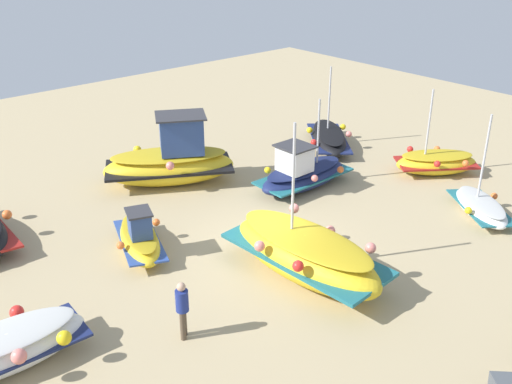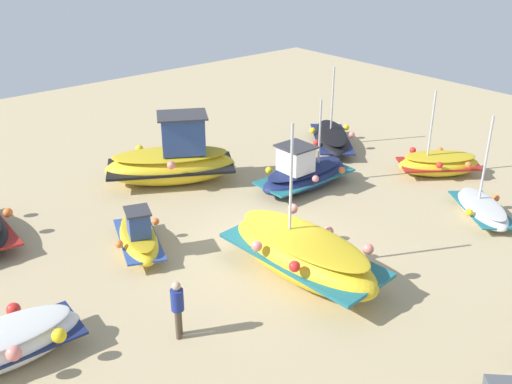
% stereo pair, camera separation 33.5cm
% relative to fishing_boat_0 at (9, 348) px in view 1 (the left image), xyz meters
% --- Properties ---
extents(ground_plane, '(45.29, 45.29, 0.00)m').
position_rel_fishing_boat_0_xyz_m(ground_plane, '(-8.05, 0.02, -0.50)').
color(ground_plane, tan).
extents(fishing_boat_0, '(3.68, 2.08, 1.03)m').
position_rel_fishing_boat_0_xyz_m(fishing_boat_0, '(0.00, 0.00, 0.00)').
color(fishing_boat_0, white).
rests_on(fishing_boat_0, ground_plane).
extents(fishing_boat_1, '(2.59, 5.31, 4.57)m').
position_rel_fishing_boat_0_xyz_m(fishing_boat_1, '(-7.82, 1.77, 0.24)').
color(fishing_boat_1, gold).
rests_on(fishing_boat_1, ground_plane).
extents(fishing_boat_2, '(4.13, 2.04, 3.38)m').
position_rel_fishing_boat_0_xyz_m(fishing_boat_2, '(-12.18, -2.66, 0.09)').
color(fishing_boat_2, navy).
rests_on(fishing_boat_2, ground_plane).
extents(fishing_boat_3, '(3.74, 4.16, 3.60)m').
position_rel_fishing_boat_0_xyz_m(fishing_boat_3, '(-16.21, -5.03, -0.07)').
color(fishing_boat_3, black).
rests_on(fishing_boat_3, ground_plane).
extents(fishing_boat_4, '(5.33, 4.21, 2.76)m').
position_rel_fishing_boat_0_xyz_m(fishing_boat_4, '(-8.64, -6.31, 0.42)').
color(fishing_boat_4, gold).
rests_on(fishing_boat_4, ground_plane).
extents(fishing_boat_6, '(2.79, 3.25, 3.58)m').
position_rel_fishing_boat_0_xyz_m(fishing_boat_6, '(-15.21, 3.07, -0.18)').
color(fishing_boat_6, white).
rests_on(fishing_boat_6, ground_plane).
extents(fishing_boat_7, '(2.14, 3.31, 1.56)m').
position_rel_fishing_boat_0_xyz_m(fishing_boat_7, '(-4.95, -2.53, -0.03)').
color(fishing_boat_7, gold).
rests_on(fishing_boat_7, ground_plane).
extents(fishing_boat_8, '(3.47, 3.05, 3.54)m').
position_rel_fishing_boat_0_xyz_m(fishing_boat_8, '(-17.25, -0.10, -0.03)').
color(fishing_boat_8, gold).
rests_on(fishing_boat_8, ground_plane).
extents(person_walking, '(0.32, 0.32, 1.59)m').
position_rel_fishing_boat_0_xyz_m(person_walking, '(-3.60, 1.79, 0.41)').
color(person_walking, brown).
rests_on(person_walking, ground_plane).
extents(breakwater_rocks, '(19.94, 2.92, 1.31)m').
position_rel_fishing_boat_0_xyz_m(breakwater_rocks, '(-7.71, 7.81, -0.12)').
color(breakwater_rocks, '#4C5156').
rests_on(breakwater_rocks, ground_plane).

